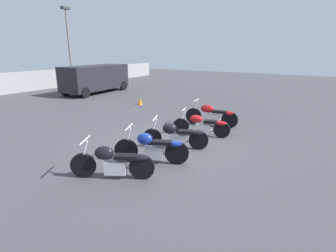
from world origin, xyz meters
TOP-DOWN VIEW (x-y plane):
  - ground_plane at (0.00, 0.00)m, footprint 60.00×60.00m
  - light_pole_left at (8.05, 14.68)m, footprint 0.70×0.35m
  - motorcycle_slot_0 at (-2.69, -0.15)m, footprint 1.15×1.87m
  - motorcycle_slot_1 at (-1.44, -0.43)m, footprint 1.04×1.94m
  - motorcycle_slot_2 at (-0.13, -0.41)m, footprint 1.07×1.97m
  - motorcycle_slot_3 at (1.47, -0.59)m, footprint 0.75×2.07m
  - motorcycle_slot_4 at (2.91, -0.36)m, footprint 0.71×2.20m
  - parked_van at (6.62, 10.29)m, footprint 5.41×2.33m
  - traffic_cone_near at (4.79, 4.84)m, footprint 0.27×0.27m

SIDE VIEW (x-z plane):
  - ground_plane at x=0.00m, z-range 0.00..0.00m
  - traffic_cone_near at x=4.79m, z-range 0.00..0.39m
  - motorcycle_slot_3 at x=1.47m, z-range -0.09..0.87m
  - motorcycle_slot_2 at x=-0.13m, z-range -0.07..0.92m
  - motorcycle_slot_0 at x=-2.69m, z-range -0.07..0.92m
  - motorcycle_slot_1 at x=-1.44m, z-range -0.08..0.95m
  - motorcycle_slot_4 at x=2.91m, z-range -0.06..0.97m
  - parked_van at x=6.62m, z-range 0.12..2.09m
  - light_pole_left at x=8.05m, z-range 0.65..7.03m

